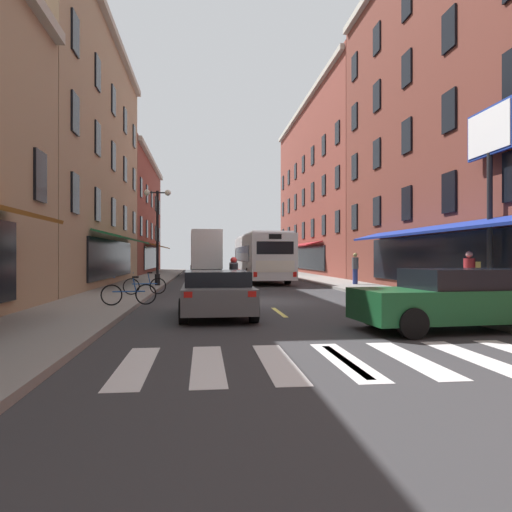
{
  "coord_description": "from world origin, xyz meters",
  "views": [
    {
      "loc": [
        -2.27,
        -17.25,
        1.68
      ],
      "look_at": [
        0.82,
        9.77,
        1.71
      ],
      "focal_mm": 32.57,
      "sensor_mm": 36.0,
      "label": 1
    }
  ],
  "objects_px": {
    "sedan_far": "(217,293)",
    "pedestrian_near": "(470,275)",
    "sedan_mid": "(203,265)",
    "billboard_sign": "(490,158)",
    "pedestrian_mid": "(355,268)",
    "transit_bus": "(261,257)",
    "bicycle_mid": "(129,294)",
    "sedan_near": "(461,299)",
    "bicycle_near": "(145,285)",
    "motorcycle_rider": "(234,281)",
    "box_truck": "(205,253)",
    "street_lamp_twin": "(157,232)"
  },
  "relations": [
    {
      "from": "transit_bus",
      "to": "box_truck",
      "type": "xyz_separation_m",
      "value": [
        -3.64,
        9.25,
        0.34
      ]
    },
    {
      "from": "billboard_sign",
      "to": "street_lamp_twin",
      "type": "relative_size",
      "value": 1.26
    },
    {
      "from": "sedan_near",
      "to": "transit_bus",
      "type": "bearing_deg",
      "value": 95.52
    },
    {
      "from": "motorcycle_rider",
      "to": "pedestrian_mid",
      "type": "xyz_separation_m",
      "value": [
        7.24,
        6.84,
        0.33
      ]
    },
    {
      "from": "box_truck",
      "to": "pedestrian_mid",
      "type": "bearing_deg",
      "value": -61.08
    },
    {
      "from": "billboard_sign",
      "to": "sedan_mid",
      "type": "bearing_deg",
      "value": 103.9
    },
    {
      "from": "sedan_mid",
      "to": "pedestrian_mid",
      "type": "bearing_deg",
      "value": -72.53
    },
    {
      "from": "sedan_near",
      "to": "bicycle_near",
      "type": "relative_size",
      "value": 2.86
    },
    {
      "from": "sedan_mid",
      "to": "sedan_far",
      "type": "distance_m",
      "value": 38.91
    },
    {
      "from": "pedestrian_mid",
      "to": "box_truck",
      "type": "bearing_deg",
      "value": -177.7
    },
    {
      "from": "sedan_near",
      "to": "bicycle_mid",
      "type": "relative_size",
      "value": 2.86
    },
    {
      "from": "sedan_far",
      "to": "motorcycle_rider",
      "type": "relative_size",
      "value": 2.05
    },
    {
      "from": "bicycle_mid",
      "to": "box_truck",
      "type": "bearing_deg",
      "value": 84.2
    },
    {
      "from": "box_truck",
      "to": "bicycle_near",
      "type": "relative_size",
      "value": 4.97
    },
    {
      "from": "transit_bus",
      "to": "bicycle_near",
      "type": "height_order",
      "value": "transit_bus"
    },
    {
      "from": "pedestrian_near",
      "to": "pedestrian_mid",
      "type": "relative_size",
      "value": 0.99
    },
    {
      "from": "pedestrian_mid",
      "to": "street_lamp_twin",
      "type": "relative_size",
      "value": 0.34
    },
    {
      "from": "sedan_near",
      "to": "motorcycle_rider",
      "type": "height_order",
      "value": "motorcycle_rider"
    },
    {
      "from": "motorcycle_rider",
      "to": "street_lamp_twin",
      "type": "height_order",
      "value": "street_lamp_twin"
    },
    {
      "from": "pedestrian_mid",
      "to": "sedan_far",
      "type": "bearing_deg",
      "value": -60.44
    },
    {
      "from": "sedan_far",
      "to": "pedestrian_mid",
      "type": "bearing_deg",
      "value": 56.17
    },
    {
      "from": "motorcycle_rider",
      "to": "bicycle_mid",
      "type": "height_order",
      "value": "motorcycle_rider"
    },
    {
      "from": "bicycle_near",
      "to": "street_lamp_twin",
      "type": "xyz_separation_m",
      "value": [
        -0.08,
        6.09,
        2.48
      ]
    },
    {
      "from": "sedan_near",
      "to": "sedan_mid",
      "type": "bearing_deg",
      "value": 97.96
    },
    {
      "from": "box_truck",
      "to": "sedan_mid",
      "type": "bearing_deg",
      "value": 91.07
    },
    {
      "from": "pedestrian_near",
      "to": "street_lamp_twin",
      "type": "relative_size",
      "value": 0.34
    },
    {
      "from": "motorcycle_rider",
      "to": "pedestrian_mid",
      "type": "relative_size",
      "value": 1.19
    },
    {
      "from": "sedan_far",
      "to": "pedestrian_mid",
      "type": "height_order",
      "value": "pedestrian_mid"
    },
    {
      "from": "billboard_sign",
      "to": "street_lamp_twin",
      "type": "height_order",
      "value": "billboard_sign"
    },
    {
      "from": "transit_bus",
      "to": "bicycle_mid",
      "type": "xyz_separation_m",
      "value": [
        -6.17,
        -15.67,
        -1.14
      ]
    },
    {
      "from": "box_truck",
      "to": "sedan_near",
      "type": "distance_m",
      "value": 30.53
    },
    {
      "from": "box_truck",
      "to": "street_lamp_twin",
      "type": "distance_m",
      "value": 14.95
    },
    {
      "from": "pedestrian_near",
      "to": "motorcycle_rider",
      "type": "bearing_deg",
      "value": 78.23
    },
    {
      "from": "billboard_sign",
      "to": "bicycle_near",
      "type": "bearing_deg",
      "value": 156.79
    },
    {
      "from": "billboard_sign",
      "to": "box_truck",
      "type": "xyz_separation_m",
      "value": [
        -9.12,
        25.77,
        -2.93
      ]
    },
    {
      "from": "sedan_near",
      "to": "street_lamp_twin",
      "type": "height_order",
      "value": "street_lamp_twin"
    },
    {
      "from": "billboard_sign",
      "to": "sedan_far",
      "type": "relative_size",
      "value": 1.52
    },
    {
      "from": "sedan_near",
      "to": "motorcycle_rider",
      "type": "distance_m",
      "value": 9.46
    },
    {
      "from": "billboard_sign",
      "to": "transit_bus",
      "type": "relative_size",
      "value": 0.57
    },
    {
      "from": "box_truck",
      "to": "pedestrian_mid",
      "type": "distance_m",
      "value": 17.06
    },
    {
      "from": "sedan_mid",
      "to": "pedestrian_mid",
      "type": "relative_size",
      "value": 2.67
    },
    {
      "from": "billboard_sign",
      "to": "transit_bus",
      "type": "xyz_separation_m",
      "value": [
        -5.47,
        16.52,
        -3.27
      ]
    },
    {
      "from": "sedan_far",
      "to": "pedestrian_near",
      "type": "bearing_deg",
      "value": 10.42
    },
    {
      "from": "transit_bus",
      "to": "motorcycle_rider",
      "type": "bearing_deg",
      "value": -101.97
    },
    {
      "from": "box_truck",
      "to": "pedestrian_mid",
      "type": "relative_size",
      "value": 4.85
    },
    {
      "from": "billboard_sign",
      "to": "motorcycle_rider",
      "type": "xyz_separation_m",
      "value": [
        -8.12,
        4.02,
        -4.2
      ]
    },
    {
      "from": "sedan_far",
      "to": "street_lamp_twin",
      "type": "relative_size",
      "value": 0.83
    },
    {
      "from": "sedan_far",
      "to": "pedestrian_near",
      "type": "distance_m",
      "value": 8.64
    },
    {
      "from": "sedan_far",
      "to": "bicycle_mid",
      "type": "xyz_separation_m",
      "value": [
        -2.7,
        2.01,
        -0.16
      ]
    },
    {
      "from": "bicycle_near",
      "to": "street_lamp_twin",
      "type": "bearing_deg",
      "value": 90.75
    }
  ]
}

